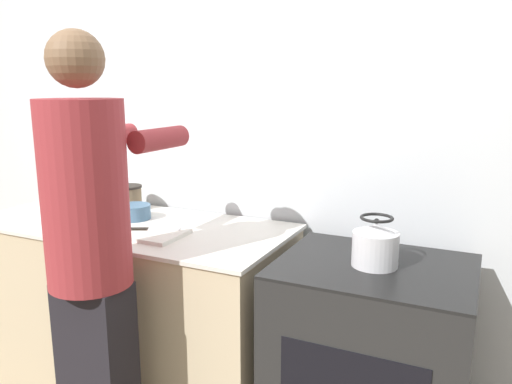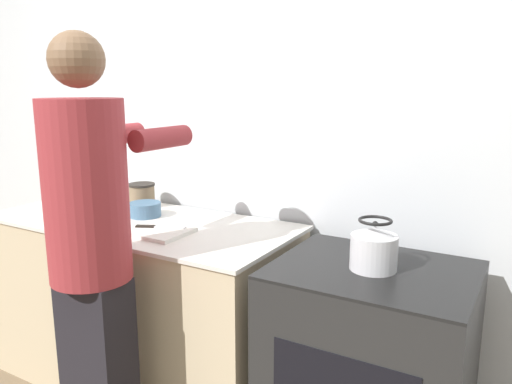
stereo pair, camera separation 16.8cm
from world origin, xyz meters
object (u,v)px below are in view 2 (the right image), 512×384
at_px(oven, 368,373).
at_px(kettle, 374,248).
at_px(knife, 159,227).
at_px(bowl_prep, 145,209).
at_px(cutting_board, 158,231).
at_px(person, 92,245).
at_px(canister_jar, 142,195).

relative_size(oven, kettle, 4.48).
relative_size(oven, knife, 3.90).
bearing_deg(oven, bowl_prep, 174.96).
bearing_deg(cutting_board, oven, 5.26).
height_order(knife, bowl_prep, bowl_prep).
distance_m(oven, person, 1.22).
bearing_deg(canister_jar, person, -59.46).
height_order(oven, canister_jar, canister_jar).
relative_size(oven, person, 0.50).
distance_m(cutting_board, bowl_prep, 0.34).
distance_m(cutting_board, kettle, 1.01).
distance_m(cutting_board, knife, 0.04).
xyz_separation_m(cutting_board, canister_jar, (-0.42, 0.35, 0.06)).
bearing_deg(canister_jar, bowl_prep, -43.22).
distance_m(person, bowl_prep, 0.69).
xyz_separation_m(person, canister_jar, (-0.46, 0.77, 0.00)).
height_order(person, kettle, person).
relative_size(kettle, bowl_prep, 1.21).
relative_size(kettle, canister_jar, 1.33).
bearing_deg(knife, oven, -22.50).
xyz_separation_m(knife, kettle, (1.03, 0.05, 0.05)).
relative_size(person, kettle, 8.92).
distance_m(person, knife, 0.46).
bearing_deg(canister_jar, oven, -10.35).
height_order(kettle, canister_jar, kettle).
bearing_deg(person, kettle, 27.23).
xyz_separation_m(kettle, bowl_prep, (-1.27, 0.12, -0.03)).
bearing_deg(cutting_board, knife, 121.76).
relative_size(oven, bowl_prep, 5.41).
bearing_deg(kettle, person, -152.77).
distance_m(knife, bowl_prep, 0.30).
bearing_deg(person, cutting_board, 94.48).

